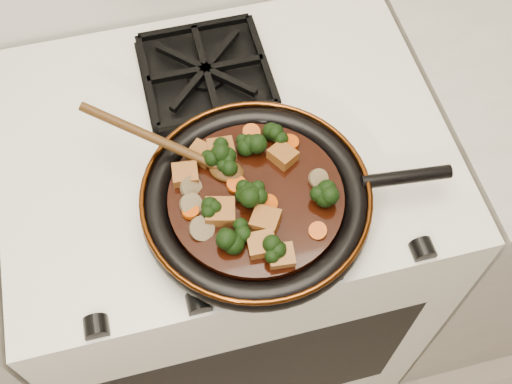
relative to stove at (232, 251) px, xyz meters
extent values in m
cube|color=white|center=(0.00, 0.00, 0.00)|extent=(0.76, 0.60, 0.90)
cylinder|color=black|center=(0.02, -0.15, 0.48)|extent=(0.33, 0.33, 0.01)
torus|color=black|center=(0.02, -0.15, 0.49)|extent=(0.36, 0.36, 0.04)
torus|color=#4B230A|center=(0.02, -0.15, 0.51)|extent=(0.35, 0.35, 0.01)
cylinder|color=black|center=(0.25, -0.18, 0.51)|extent=(0.14, 0.04, 0.02)
cylinder|color=black|center=(0.02, -0.15, 0.50)|extent=(0.27, 0.27, 0.02)
cube|color=brown|center=(0.03, -0.26, 0.52)|extent=(0.04, 0.04, 0.02)
cube|color=brown|center=(0.01, -0.24, 0.52)|extent=(0.04, 0.04, 0.03)
cube|color=brown|center=(-0.02, -0.07, 0.52)|extent=(0.04, 0.04, 0.03)
cube|color=brown|center=(0.02, -0.20, 0.52)|extent=(0.05, 0.05, 0.03)
cube|color=brown|center=(0.07, -0.10, 0.52)|extent=(0.05, 0.05, 0.03)
cube|color=brown|center=(-0.05, -0.06, 0.52)|extent=(0.05, 0.05, 0.02)
cube|color=brown|center=(-0.04, -0.17, 0.52)|extent=(0.05, 0.05, 0.03)
cube|color=brown|center=(-0.08, -0.10, 0.52)|extent=(0.04, 0.04, 0.02)
cylinder|color=#CB4705|center=(-0.08, -0.16, 0.51)|extent=(0.03, 0.03, 0.01)
cylinder|color=#CB4705|center=(0.03, -0.17, 0.51)|extent=(0.03, 0.03, 0.02)
cylinder|color=#CB4705|center=(0.04, -0.04, 0.51)|extent=(0.03, 0.03, 0.01)
cylinder|color=#CB4705|center=(0.09, -0.24, 0.51)|extent=(0.03, 0.03, 0.02)
cylinder|color=#CB4705|center=(-0.01, -0.13, 0.51)|extent=(0.03, 0.03, 0.01)
cylinder|color=#CB4705|center=(0.09, -0.08, 0.51)|extent=(0.03, 0.03, 0.01)
cylinder|color=brown|center=(-0.07, -0.12, 0.52)|extent=(0.05, 0.05, 0.03)
cylinder|color=brown|center=(-0.02, -0.07, 0.52)|extent=(0.03, 0.03, 0.03)
cylinder|color=brown|center=(-0.08, -0.15, 0.52)|extent=(0.05, 0.05, 0.03)
cylinder|color=brown|center=(-0.07, -0.19, 0.52)|extent=(0.05, 0.05, 0.03)
cylinder|color=brown|center=(0.12, -0.15, 0.52)|extent=(0.04, 0.04, 0.02)
ellipsoid|color=#44290E|center=(-0.02, -0.10, 0.51)|extent=(0.07, 0.06, 0.02)
cylinder|color=#44290E|center=(-0.11, -0.04, 0.54)|extent=(0.02, 0.02, 0.24)
camera|label=1|loc=(-0.10, -0.62, 1.35)|focal=45.00mm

